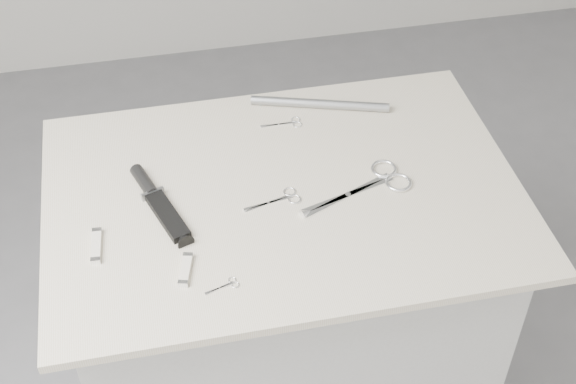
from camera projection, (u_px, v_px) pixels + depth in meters
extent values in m
cube|color=#B5B5B3|center=(284.00, 328.00, 2.01)|extent=(0.90, 0.60, 0.90)
cube|color=beige|center=(283.00, 194.00, 1.70)|extent=(1.00, 0.70, 0.02)
cube|color=white|center=(348.00, 195.00, 1.68)|extent=(0.22, 0.11, 0.00)
cylinder|color=white|center=(348.00, 195.00, 1.68)|extent=(0.01, 0.01, 0.01)
torus|color=white|center=(384.00, 169.00, 1.73)|extent=(0.06, 0.06, 0.01)
torus|color=white|center=(399.00, 183.00, 1.70)|extent=(0.06, 0.06, 0.01)
cube|color=white|center=(268.00, 203.00, 1.66)|extent=(0.11, 0.04, 0.00)
cylinder|color=white|center=(268.00, 203.00, 1.66)|extent=(0.01, 0.01, 0.00)
torus|color=white|center=(290.00, 192.00, 1.68)|extent=(0.03, 0.03, 0.00)
torus|color=white|center=(295.00, 199.00, 1.67)|extent=(0.03, 0.03, 0.00)
cube|color=white|center=(279.00, 125.00, 1.85)|extent=(0.08, 0.01, 0.00)
cylinder|color=white|center=(279.00, 124.00, 1.85)|extent=(0.00, 0.00, 0.00)
torus|color=white|center=(296.00, 120.00, 1.86)|extent=(0.02, 0.02, 0.00)
torus|color=white|center=(298.00, 125.00, 1.85)|extent=(0.02, 0.02, 0.00)
cube|color=white|center=(219.00, 288.00, 1.49)|extent=(0.06, 0.03, 0.00)
cylinder|color=white|center=(219.00, 288.00, 1.49)|extent=(0.00, 0.00, 0.00)
torus|color=white|center=(232.00, 280.00, 1.51)|extent=(0.02, 0.02, 0.00)
torus|color=white|center=(235.00, 285.00, 1.50)|extent=(0.02, 0.02, 0.00)
cube|color=black|center=(167.00, 215.00, 1.62)|extent=(0.09, 0.15, 0.02)
cube|color=#919499|center=(153.00, 193.00, 1.67)|extent=(0.05, 0.03, 0.02)
cylinder|color=black|center=(144.00, 181.00, 1.70)|extent=(0.06, 0.10, 0.03)
cube|color=silver|center=(186.00, 270.00, 1.52)|extent=(0.03, 0.08, 0.01)
cube|color=white|center=(188.00, 256.00, 1.54)|extent=(0.02, 0.01, 0.01)
cube|color=white|center=(183.00, 284.00, 1.49)|extent=(0.02, 0.01, 0.01)
cube|color=silver|center=(96.00, 246.00, 1.56)|extent=(0.02, 0.09, 0.01)
cube|color=white|center=(97.00, 231.00, 1.59)|extent=(0.02, 0.01, 0.01)
cube|color=white|center=(96.00, 261.00, 1.53)|extent=(0.02, 0.01, 0.01)
cylinder|color=#919499|center=(320.00, 104.00, 1.89)|extent=(0.32, 0.12, 0.02)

